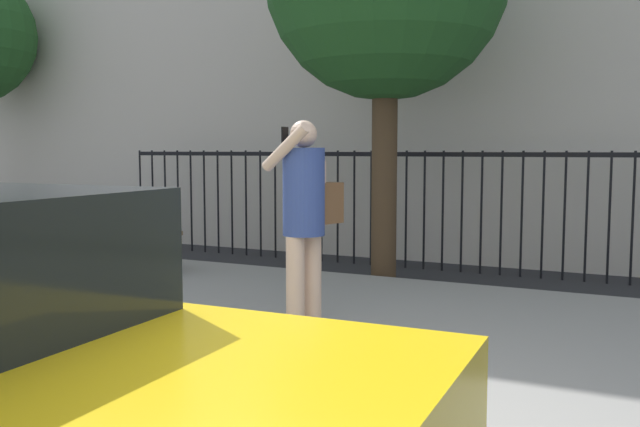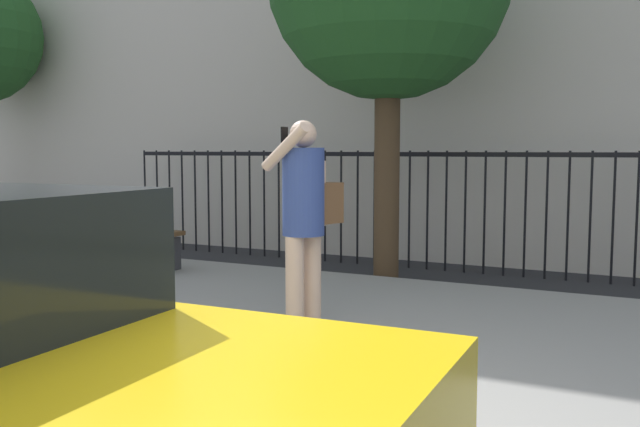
% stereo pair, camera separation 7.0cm
% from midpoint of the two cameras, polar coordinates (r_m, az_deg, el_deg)
% --- Properties ---
extents(sidewalk, '(28.00, 4.40, 0.15)m').
position_cam_midpoint_polar(sidewalk, '(5.60, 8.88, -10.66)').
color(sidewalk, gray).
rests_on(sidewalk, ground).
extents(iron_fence, '(12.03, 0.04, 1.60)m').
position_cam_midpoint_polar(iron_fence, '(9.00, 16.16, 1.36)').
color(iron_fence, black).
rests_on(iron_fence, ground).
extents(pedestrian_on_phone, '(0.52, 0.71, 1.70)m').
position_cam_midpoint_polar(pedestrian_on_phone, '(5.54, -0.84, 0.40)').
color(pedestrian_on_phone, beige).
rests_on(pedestrian_on_phone, sidewalk).
extents(street_bench, '(1.60, 0.45, 0.95)m').
position_cam_midpoint_polar(street_bench, '(8.79, -16.24, -1.16)').
color(street_bench, brown).
rests_on(street_bench, sidewalk).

